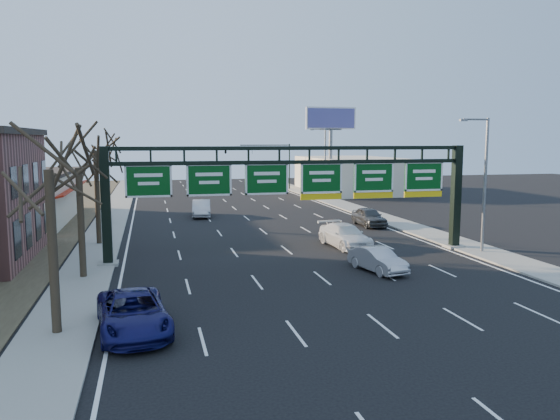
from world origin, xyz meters
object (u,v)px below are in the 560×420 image
object	(u,v)px
sign_gantry	(297,186)
car_white_wagon	(345,236)
car_silver_sedan	(377,260)
car_blue_suv	(133,313)

from	to	relation	value
sign_gantry	car_white_wagon	world-z (taller)	sign_gantry
sign_gantry	car_white_wagon	size ratio (longest dim) A/B	4.46
sign_gantry	car_silver_sedan	xyz separation A→B (m)	(3.42, -5.27, -3.93)
car_blue_suv	car_white_wagon	bearing A→B (deg)	38.93
car_blue_suv	car_silver_sedan	size ratio (longest dim) A/B	1.34
car_white_wagon	car_blue_suv	bearing A→B (deg)	-141.01
sign_gantry	car_silver_sedan	bearing A→B (deg)	-56.99
car_blue_suv	car_white_wagon	distance (m)	20.34
car_blue_suv	car_silver_sedan	world-z (taller)	car_blue_suv
car_silver_sedan	car_blue_suv	bearing A→B (deg)	-164.21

